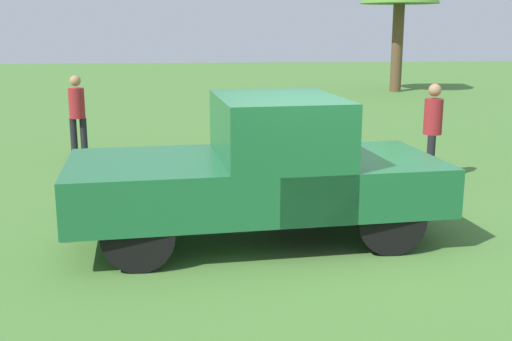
# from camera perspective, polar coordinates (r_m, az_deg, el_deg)

# --- Properties ---
(ground_plane) EXTENTS (80.00, 80.00, 0.00)m
(ground_plane) POSITION_cam_1_polar(r_m,az_deg,el_deg) (7.96, 5.08, -6.76)
(ground_plane) COLOR #477533
(pickup_truck) EXTENTS (4.81, 2.41, 1.83)m
(pickup_truck) POSITION_cam_1_polar(r_m,az_deg,el_deg) (7.94, 0.84, 0.42)
(pickup_truck) COLOR black
(pickup_truck) RESTS_ON ground_plane
(person_bystander) EXTENTS (0.37, 0.37, 1.70)m
(person_bystander) POSITION_cam_1_polar(r_m,az_deg,el_deg) (13.50, -15.91, 5.16)
(person_bystander) COLOR black
(person_bystander) RESTS_ON ground_plane
(person_visitor) EXTENTS (0.42, 0.42, 1.71)m
(person_visitor) POSITION_cam_1_polar(r_m,az_deg,el_deg) (11.43, 15.72, 3.88)
(person_visitor) COLOR black
(person_visitor) RESTS_ON ground_plane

